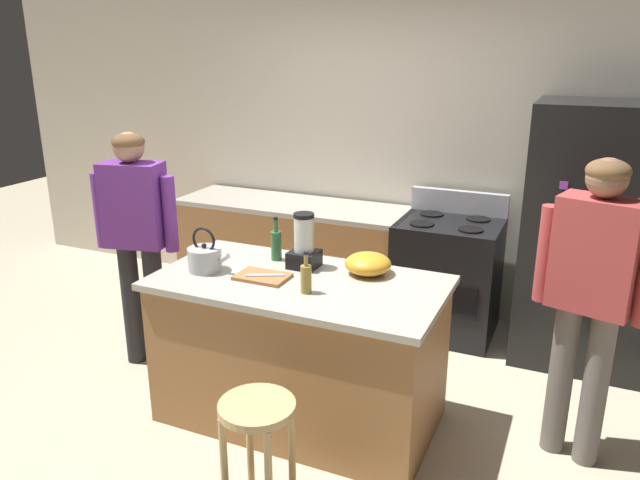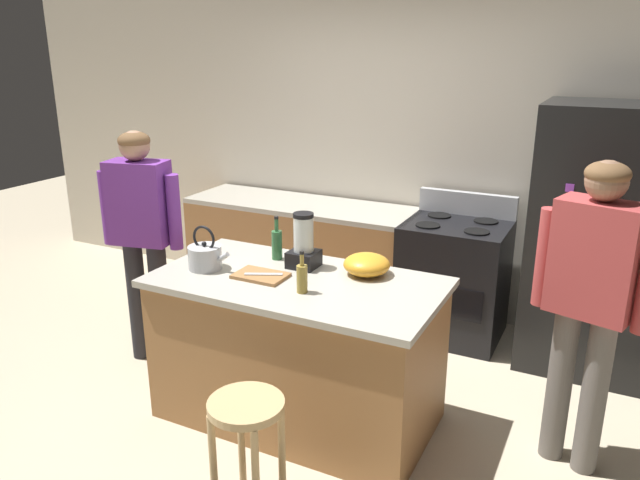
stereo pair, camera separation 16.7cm
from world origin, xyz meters
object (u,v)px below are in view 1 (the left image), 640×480
(kitchen_island, at_px, (300,350))
(refrigerator, at_px, (592,237))
(person_by_sink_right, at_px, (592,285))
(blender_appliance, at_px, (304,245))
(bottle_olive_oil, at_px, (276,244))
(stove_range, at_px, (447,276))
(person_by_island_left, at_px, (136,228))
(tea_kettle, at_px, (205,258))
(cutting_board, at_px, (262,277))
(mixing_bowl, at_px, (368,264))
(chef_knife, at_px, (265,275))
(bar_stool, at_px, (258,429))
(bottle_vinegar, at_px, (306,278))

(kitchen_island, height_order, refrigerator, refrigerator)
(kitchen_island, bearing_deg, person_by_sink_right, 10.49)
(blender_appliance, distance_m, bottle_olive_oil, 0.22)
(stove_range, relative_size, person_by_island_left, 0.66)
(tea_kettle, bearing_deg, kitchen_island, 8.89)
(tea_kettle, bearing_deg, cutting_board, 3.70)
(blender_appliance, bearing_deg, tea_kettle, -150.37)
(kitchen_island, height_order, mixing_bowl, mixing_bowl)
(person_by_island_left, bearing_deg, blender_appliance, 1.24)
(kitchen_island, relative_size, refrigerator, 0.91)
(blender_appliance, bearing_deg, stove_range, 65.83)
(kitchen_island, bearing_deg, blender_appliance, 106.74)
(stove_range, relative_size, chef_knife, 4.92)
(kitchen_island, height_order, cutting_board, cutting_board)
(refrigerator, distance_m, mixing_bowl, 1.72)
(refrigerator, bearing_deg, kitchen_island, -135.36)
(bottle_olive_oil, distance_m, tea_kettle, 0.45)
(blender_appliance, distance_m, chef_knife, 0.32)
(chef_knife, bearing_deg, blender_appliance, 40.65)
(stove_range, xyz_separation_m, bar_stool, (-0.35, -2.35, 0.03))
(bar_stool, distance_m, mixing_bowl, 1.19)
(stove_range, relative_size, bar_stool, 1.73)
(bottle_vinegar, relative_size, tea_kettle, 0.86)
(kitchen_island, distance_m, stove_range, 1.62)
(cutting_board, bearing_deg, tea_kettle, -176.30)
(blender_appliance, distance_m, cutting_board, 0.33)
(person_by_island_left, distance_m, chef_knife, 1.15)
(mixing_bowl, bearing_deg, refrigerator, 46.31)
(mixing_bowl, xyz_separation_m, tea_kettle, (-0.90, -0.34, 0.02))
(person_by_island_left, relative_size, cutting_board, 5.49)
(person_by_sink_right, height_order, bottle_olive_oil, person_by_sink_right)
(kitchen_island, height_order, chef_knife, chef_knife)
(person_by_sink_right, xyz_separation_m, chef_knife, (-1.71, -0.35, -0.09))
(mixing_bowl, bearing_deg, kitchen_island, -142.34)
(kitchen_island, height_order, bottle_olive_oil, bottle_olive_oil)
(kitchen_island, distance_m, cutting_board, 0.50)
(person_by_sink_right, distance_m, tea_kettle, 2.13)
(stove_range, distance_m, person_by_island_left, 2.34)
(stove_range, relative_size, bottle_olive_oil, 3.92)
(bottle_olive_oil, relative_size, chef_knife, 1.25)
(stove_range, xyz_separation_m, person_by_sink_right, (0.99, -1.24, 0.55))
(kitchen_island, relative_size, person_by_island_left, 1.01)
(stove_range, bearing_deg, bottle_vinegar, -103.86)
(person_by_island_left, xyz_separation_m, blender_appliance, (1.24, 0.03, 0.04))
(mixing_bowl, bearing_deg, cutting_board, -148.92)
(bottle_olive_oil, bearing_deg, bar_stool, -66.92)
(person_by_sink_right, xyz_separation_m, mixing_bowl, (-1.20, -0.03, -0.05))
(cutting_board, xyz_separation_m, chef_knife, (0.02, 0.00, 0.01))
(blender_appliance, height_order, mixing_bowl, blender_appliance)
(stove_range, relative_size, cutting_board, 3.61)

